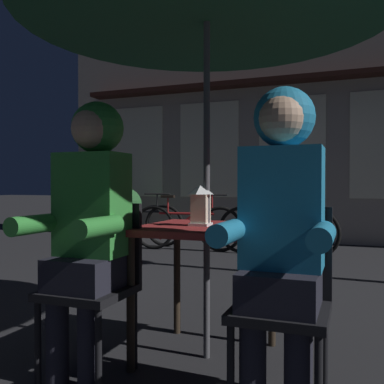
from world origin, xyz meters
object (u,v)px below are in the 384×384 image
Objects in this scene: lantern at (201,204)px; potted_plant at (125,209)px; bicycle_third at (276,230)px; person_right_hooded at (281,214)px; cafe_table at (207,244)px; bicycle_nearest at (135,223)px; chair_right at (283,294)px; person_left_hooded at (89,209)px; bicycle_second at (186,227)px; chair_left at (96,277)px.

potted_plant is (-2.96, 4.34, -0.32)m from lantern.
person_right_hooded is at bearing -80.05° from bicycle_third.
cafe_table is 4.64m from bicycle_nearest.
person_right_hooded is (0.00, -0.06, 0.36)m from chair_right.
person_left_hooded is 0.83× the size of bicycle_nearest.
bicycle_second is at bearing 113.25° from cafe_table.
chair_left is 1.03m from person_right_hooded.
chair_right reaches higher than cafe_table.
bicycle_second is 1.61m from potted_plant.
chair_right is at bearing 3.39° from person_left_hooded.
person_left_hooded reaches higher than bicycle_second.
chair_left is at bearing -64.11° from bicycle_nearest.
lantern is at bearing 144.98° from chair_right.
cafe_table is 0.85× the size of chair_left.
cafe_table is 0.62m from chair_left.
bicycle_nearest is at bearing 122.85° from lantern.
bicycle_nearest is at bearing 125.08° from person_right_hooded.
person_left_hooded is (-0.45, -0.42, -0.01)m from lantern.
cafe_table is at bearing -56.75° from bicycle_nearest.
chair_right is at bearing -53.55° from potted_plant.
chair_left is 0.36m from person_left_hooded.
lantern reaches higher than bicycle_nearest.
bicycle_third is at bearing 100.08° from chair_right.
person_right_hooded reaches higher than chair_left.
chair_right is at bearing 0.00° from chair_left.
lantern is 5.26m from potted_plant.
chair_left is 0.95× the size of potted_plant.
bicycle_nearest is at bearing 173.61° from bicycle_third.
person_right_hooded is 0.83× the size of bicycle_third.
bicycle_nearest is 1.02m from bicycle_second.
person_right_hooded reaches higher than lantern.
person_right_hooded reaches higher than cafe_table.
bicycle_nearest and bicycle_third have the same top height.
person_right_hooded is 1.52× the size of potted_plant.
bicycle_third reaches higher than cafe_table.
bicycle_second is (-2.03, 4.04, -0.50)m from person_right_hooded.
potted_plant is at bearing 117.82° from person_left_hooded.
chair_left is 4.13m from bicycle_second.
bicycle_second is at bearing 117.04° from chair_right.
potted_plant is at bearing 118.11° from chair_left.
bicycle_third is at bearing 93.10° from lantern.
bicycle_second is at bearing 179.96° from bicycle_third.
bicycle_second is at bearing 116.71° from person_right_hooded.
potted_plant is (-0.45, 0.45, 0.20)m from bicycle_nearest.
person_left_hooded is at bearing 180.00° from person_right_hooded.
chair_left reaches higher than cafe_table.
lantern reaches higher than potted_plant.
person_left_hooded is 4.08m from bicycle_third.
potted_plant reaches higher than bicycle_nearest.
person_right_hooded is 4.13m from bicycle_third.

